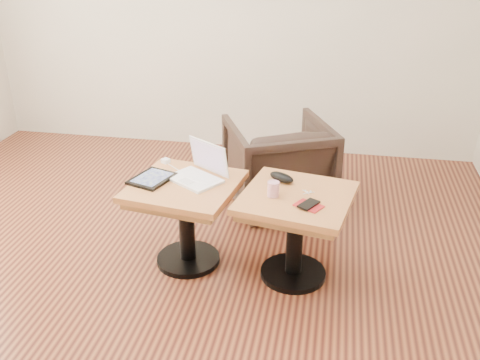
% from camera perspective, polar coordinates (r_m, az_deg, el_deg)
% --- Properties ---
extents(room_shell, '(4.52, 4.52, 2.71)m').
position_cam_1_polar(room_shell, '(2.75, -11.12, 12.83)').
color(room_shell, '#3D1A13').
rests_on(room_shell, ground).
extents(side_table_left, '(0.69, 0.69, 0.55)m').
position_cam_1_polar(side_table_left, '(3.24, -5.82, -2.53)').
color(side_table_left, black).
rests_on(side_table_left, ground).
extents(side_table_right, '(0.71, 0.71, 0.55)m').
position_cam_1_polar(side_table_right, '(3.11, 5.98, -3.84)').
color(side_table_right, black).
rests_on(side_table_right, ground).
extents(laptop, '(0.40, 0.38, 0.22)m').
position_cam_1_polar(laptop, '(3.22, -4.38, 0.88)').
color(laptop, white).
rests_on(laptop, side_table_left).
extents(tablet, '(0.28, 0.31, 0.02)m').
position_cam_1_polar(tablet, '(3.24, -9.36, 0.15)').
color(tablet, black).
rests_on(tablet, side_table_left).
extents(charging_adapter, '(0.06, 0.06, 0.03)m').
position_cam_1_polar(charging_adapter, '(3.47, -7.94, 2.04)').
color(charging_adapter, white).
rests_on(charging_adapter, side_table_left).
extents(glasses_case, '(0.18, 0.15, 0.05)m').
position_cam_1_polar(glasses_case, '(3.19, 4.46, 0.29)').
color(glasses_case, black).
rests_on(glasses_case, side_table_right).
extents(striped_cup, '(0.08, 0.08, 0.09)m').
position_cam_1_polar(striped_cup, '(3.00, 3.57, -0.97)').
color(striped_cup, '#C34671').
rests_on(striped_cup, side_table_right).
extents(earbuds_tangle, '(0.06, 0.04, 0.01)m').
position_cam_1_polar(earbuds_tangle, '(3.08, 7.23, -1.25)').
color(earbuds_tangle, white).
rests_on(earbuds_tangle, side_table_right).
extents(phone_on_sleeve, '(0.18, 0.16, 0.02)m').
position_cam_1_polar(phone_on_sleeve, '(2.93, 7.34, -2.66)').
color(phone_on_sleeve, maroon).
rests_on(phone_on_sleeve, side_table_right).
extents(armchair, '(0.94, 0.95, 0.66)m').
position_cam_1_polar(armchair, '(3.99, 4.08, 1.73)').
color(armchair, black).
rests_on(armchair, ground).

